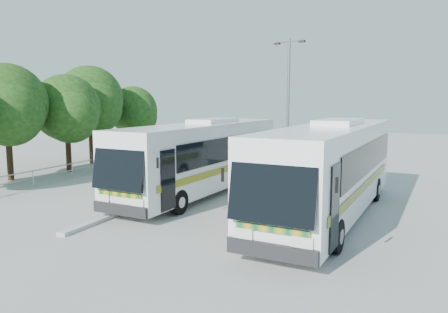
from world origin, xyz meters
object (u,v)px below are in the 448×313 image
at_px(tree_far_b, 7,104).
at_px(coach_main, 203,155).
at_px(tree_far_e, 134,111).
at_px(tree_far_d, 91,100).
at_px(tree_far_c, 67,108).
at_px(lamppost, 288,102).
at_px(coach_adjacent, 331,167).

xyz_separation_m(tree_far_b, coach_main, (12.17, 1.32, -2.59)).
bearing_deg(tree_far_e, coach_main, -42.46).
height_order(tree_far_b, tree_far_d, tree_far_d).
height_order(tree_far_b, coach_main, tree_far_b).
relative_size(tree_far_c, tree_far_e, 1.10).
bearing_deg(tree_far_b, lamppost, 25.40).
bearing_deg(coach_adjacent, tree_far_c, 169.87).
relative_size(tree_far_e, coach_main, 0.45).
distance_m(tree_far_c, lamppost, 14.49).
distance_m(tree_far_b, tree_far_c, 4.01).
relative_size(tree_far_b, coach_main, 0.53).
height_order(tree_far_d, lamppost, lamppost).
bearing_deg(tree_far_d, coach_adjacent, -23.11).
height_order(tree_far_e, coach_adjacent, tree_far_e).
height_order(tree_far_c, coach_main, tree_far_c).
relative_size(tree_far_d, coach_adjacent, 0.53).
xyz_separation_m(tree_far_c, lamppost, (14.12, 3.23, 0.39)).
relative_size(coach_adjacent, lamppost, 1.63).
xyz_separation_m(tree_far_b, tree_far_e, (0.39, 12.10, -0.68)).
xyz_separation_m(tree_far_b, coach_adjacent, (18.97, -0.62, -2.50)).
bearing_deg(lamppost, tree_far_e, 177.46).
distance_m(tree_far_b, tree_far_e, 12.13).
bearing_deg(tree_far_d, tree_far_b, -87.77).
height_order(tree_far_d, coach_main, tree_far_d).
bearing_deg(coach_main, tree_far_d, 157.49).
bearing_deg(tree_far_c, lamppost, 12.88).
bearing_deg(tree_far_e, tree_far_b, -91.83).
bearing_deg(tree_far_c, tree_far_d, 107.83).
distance_m(tree_far_c, coach_main, 11.79).
distance_m(tree_far_e, coach_adjacent, 22.59).
bearing_deg(coach_adjacent, tree_far_e, 149.52).
bearing_deg(coach_adjacent, lamppost, 120.93).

